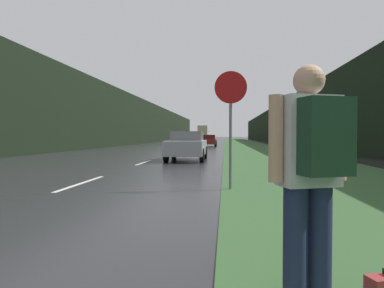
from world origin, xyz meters
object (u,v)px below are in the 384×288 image
object	(u,v)px
hitchhiker_with_backpack	(311,170)
car_passing_near	(187,146)
delivery_truck	(203,133)
stop_sign	(231,115)
car_passing_far	(208,141)

from	to	relation	value
hitchhiker_with_backpack	car_passing_near	distance (m)	15.02
delivery_truck	car_passing_near	bearing A→B (deg)	-87.01
stop_sign	hitchhiker_with_backpack	xyz separation A→B (m)	(0.49, -5.52, -0.73)
hitchhiker_with_backpack	delivery_truck	size ratio (longest dim) A/B	0.23
stop_sign	delivery_truck	distance (m)	80.58
stop_sign	hitchhiker_with_backpack	distance (m)	5.59
stop_sign	car_passing_near	distance (m)	9.56
stop_sign	car_passing_near	size ratio (longest dim) A/B	0.69
delivery_truck	hitchhiker_with_backpack	bearing A→B (deg)	-85.82
car_passing_far	delivery_truck	bearing A→B (deg)	-85.65
hitchhiker_with_backpack	car_passing_far	xyz separation A→B (m)	(-2.56, 37.08, -0.34)
car_passing_far	delivery_truck	xyz separation A→B (m)	(-3.71, 48.81, 1.27)
stop_sign	car_passing_near	world-z (taller)	stop_sign
car_passing_far	stop_sign	bearing A→B (deg)	93.75
stop_sign	delivery_truck	size ratio (longest dim) A/B	0.36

